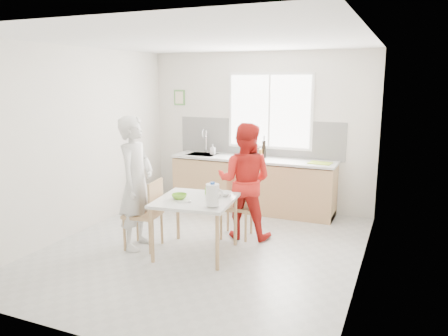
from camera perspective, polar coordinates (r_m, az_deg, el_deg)
The scene contains 21 objects.
ground at distance 5.96m, azimuth -2.71°, elevation -10.52°, with size 4.50×4.50×0.00m, color #B7B7B2.
room_shell at distance 5.55m, azimuth -2.87°, elevation 5.41°, with size 4.50×4.50×4.50m.
window at distance 7.54m, azimuth 5.99°, elevation 7.40°, with size 1.50×0.06×1.30m.
backsplash at distance 7.67m, azimuth 4.52°, elevation 3.93°, with size 3.00×0.02×0.65m, color white.
picture_frame at distance 8.22m, azimuth -5.84°, elevation 9.14°, with size 0.22×0.03×0.28m.
kitchen_counter at distance 7.55m, azimuth 3.68°, elevation -2.42°, with size 2.84×0.64×1.37m.
dining_table at distance 5.62m, azimuth -3.74°, elevation -4.79°, with size 1.06×1.06×0.74m.
chair_left at distance 5.92m, azimuth -9.96°, elevation -5.56°, with size 0.48×0.48×0.93m.
chair_far at distance 6.31m, azimuth 1.81°, elevation -4.44°, with size 0.47×0.47×0.91m.
person_white at distance 5.89m, azimuth -11.41°, elevation -1.93°, with size 0.65×0.43×1.78m, color silver.
person_red at distance 6.17m, azimuth 2.71°, elevation -1.70°, with size 0.80×0.62×1.65m, color red.
bowl_green at distance 5.61m, azimuth -5.86°, elevation -3.71°, with size 0.20×0.20×0.06m, color #70B429.
bowl_white at distance 5.73m, azimuth -0.08°, elevation -3.39°, with size 0.21×0.21×0.05m, color silver.
milk_jug at distance 5.20m, azimuth -1.46°, elevation -3.48°, with size 0.22×0.16×0.29m.
green_box at distance 5.81m, azimuth -1.89°, elevation -2.98°, with size 0.10×0.10×0.09m, color #69B82A.
spoon at distance 5.42m, azimuth -5.34°, elevation -4.47°, with size 0.01×0.01×0.16m, color #A5A5AA.
cutting_board at distance 7.10m, azimuth 12.45°, elevation 0.64°, with size 0.35×0.25×0.01m, color #9CC22C.
wine_bottle_a at distance 7.51m, azimuth 3.47°, elevation 2.67°, with size 0.07×0.07×0.32m, color black.
wine_bottle_b at distance 7.44m, azimuth 5.24°, elevation 2.48°, with size 0.07×0.07×0.30m, color black.
jar_amber at distance 7.40m, azimuth 4.79°, elevation 1.89°, with size 0.06×0.06×0.16m, color #8D5D1E.
soap_bottle at distance 7.76m, azimuth -1.46°, elevation 2.45°, with size 0.08×0.08×0.18m, color #999999.
Camera 1 is at (2.42, -4.96, 2.24)m, focal length 35.00 mm.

